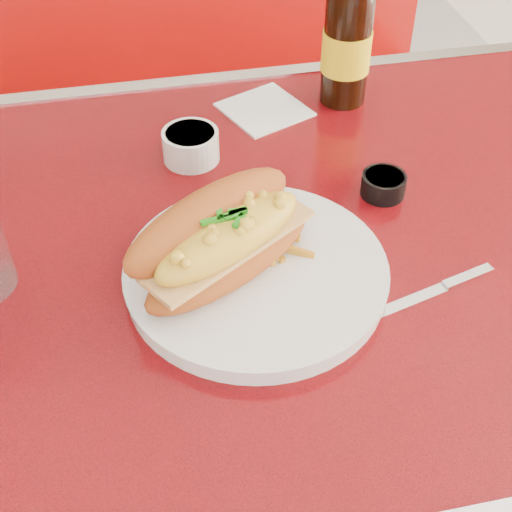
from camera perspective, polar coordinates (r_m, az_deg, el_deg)
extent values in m
cube|color=red|center=(0.90, 0.72, 0.56)|extent=(1.20, 0.80, 0.04)
cube|color=silver|center=(1.22, -3.39, 13.15)|extent=(1.22, 0.03, 0.04)
cylinder|color=silver|center=(1.19, 0.56, -13.00)|extent=(0.09, 0.09, 0.72)
cube|color=#A10D0A|center=(1.83, -4.65, 4.72)|extent=(1.20, 0.50, 0.45)
cylinder|color=silver|center=(0.82, 0.00, -1.52)|extent=(0.32, 0.32, 0.02)
cylinder|color=silver|center=(0.82, 0.00, -0.94)|extent=(0.33, 0.33, 0.00)
ellipsoid|color=#AB511B|center=(0.80, -2.08, -0.13)|extent=(0.24, 0.19, 0.05)
cube|color=tan|center=(0.78, -2.12, 0.89)|extent=(0.21, 0.16, 0.01)
ellipsoid|color=gold|center=(0.77, -2.14, 1.59)|extent=(0.21, 0.16, 0.05)
ellipsoid|color=#AB511B|center=(0.79, -3.72, 2.87)|extent=(0.24, 0.20, 0.09)
cube|color=silver|center=(0.87, 1.42, 2.38)|extent=(0.03, 0.14, 0.00)
cube|color=silver|center=(0.93, -0.23, 5.51)|extent=(0.02, 0.04, 0.00)
cylinder|color=silver|center=(1.01, -5.23, 8.78)|extent=(0.09, 0.09, 0.04)
cylinder|color=black|center=(1.00, -5.30, 9.70)|extent=(0.08, 0.08, 0.01)
cylinder|color=black|center=(0.96, 10.16, 5.63)|extent=(0.07, 0.07, 0.03)
cylinder|color=#E48753|center=(0.95, 10.24, 6.19)|extent=(0.06, 0.06, 0.01)
cylinder|color=black|center=(1.12, 7.26, 16.38)|extent=(0.07, 0.07, 0.18)
cylinder|color=yellow|center=(1.12, 7.23, 15.99)|extent=(0.08, 0.08, 0.06)
cube|color=silver|center=(0.82, 11.66, -3.79)|extent=(0.12, 0.04, 0.00)
cube|color=silver|center=(0.87, 16.59, -1.60)|extent=(0.07, 0.03, 0.01)
cube|color=white|center=(1.12, 0.67, 11.65)|extent=(0.15, 0.15, 0.00)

